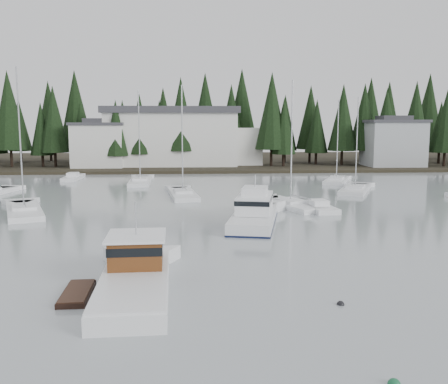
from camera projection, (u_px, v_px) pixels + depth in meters
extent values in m
cube|color=black|center=(198.00, 162.00, 109.58)|extent=(240.00, 54.00, 1.00)
cube|color=silver|center=(99.00, 146.00, 90.09)|extent=(9.00, 7.00, 7.50)
cube|color=#38383D|center=(98.00, 124.00, 89.55)|extent=(9.54, 7.42, 0.50)
cube|color=#38383D|center=(98.00, 121.00, 89.46)|extent=(4.95, 3.85, 0.80)
cube|color=#999EA0|center=(393.00, 144.00, 92.42)|extent=(10.00, 8.00, 8.00)
cube|color=#38383D|center=(394.00, 121.00, 91.84)|extent=(10.60, 8.48, 0.50)
cube|color=#38383D|center=(394.00, 118.00, 91.76)|extent=(5.50, 4.40, 0.80)
cube|color=silver|center=(172.00, 139.00, 93.69)|extent=(24.00, 10.00, 10.00)
cube|color=#38383D|center=(171.00, 110.00, 92.97)|extent=(25.00, 11.00, 1.20)
cube|color=silver|center=(234.00, 146.00, 96.62)|extent=(10.00, 8.00, 7.00)
cube|color=white|center=(134.00, 292.00, 24.46)|extent=(3.70, 10.05, 1.43)
cube|color=white|center=(134.00, 277.00, 24.36)|extent=(3.63, 9.85, 0.13)
cube|color=#48210E|center=(137.00, 251.00, 26.21)|extent=(2.83, 3.08, 1.54)
cube|color=white|center=(136.00, 236.00, 26.10)|extent=(3.18, 3.49, 0.13)
cube|color=black|center=(136.00, 245.00, 26.17)|extent=(2.90, 3.14, 0.44)
cylinder|color=#A5A8AD|center=(136.00, 218.00, 25.97)|extent=(0.08, 0.08, 1.76)
cube|color=black|center=(77.00, 297.00, 24.21)|extent=(1.46, 3.58, 0.61)
cube|color=white|center=(254.00, 222.00, 41.74)|extent=(5.56, 11.29, 1.58)
cube|color=#0E1533|center=(254.00, 223.00, 41.76)|extent=(5.61, 11.35, 0.22)
cube|color=white|center=(255.00, 203.00, 42.06)|extent=(3.87, 6.08, 1.43)
cube|color=black|center=(255.00, 199.00, 42.02)|extent=(3.95, 6.15, 0.39)
cube|color=white|center=(255.00, 191.00, 41.92)|extent=(2.56, 3.18, 0.64)
cylinder|color=#A5A8AD|center=(255.00, 181.00, 41.82)|extent=(0.10, 0.10, 1.08)
cube|color=white|center=(24.00, 213.00, 46.64)|extent=(6.43, 10.74, 1.05)
cube|color=white|center=(24.00, 207.00, 46.55)|extent=(3.18, 4.03, 0.30)
cylinder|color=#A5A8AD|center=(20.00, 138.00, 45.68)|extent=(0.14, 0.14, 12.92)
cube|color=white|center=(336.00, 182.00, 71.08)|extent=(5.72, 8.42, 1.05)
cube|color=white|center=(336.00, 178.00, 71.00)|extent=(2.83, 3.26, 0.30)
cylinder|color=#A5A8AD|center=(338.00, 140.00, 70.26)|extent=(0.14, 0.14, 11.07)
cube|color=white|center=(290.00, 207.00, 50.20)|extent=(6.04, 9.58, 1.05)
cube|color=white|center=(291.00, 201.00, 50.11)|extent=(3.03, 3.64, 0.30)
cylinder|color=#A5A8AD|center=(292.00, 142.00, 49.31)|extent=(0.14, 0.14, 12.06)
cube|color=white|center=(355.00, 192.00, 61.59)|extent=(6.68, 9.80, 1.05)
cube|color=white|center=(355.00, 186.00, 61.51)|extent=(3.23, 3.78, 0.30)
cylinder|color=#A5A8AD|center=(357.00, 143.00, 60.77)|extent=(0.14, 0.14, 10.96)
cube|color=white|center=(183.00, 196.00, 57.51)|extent=(4.00, 10.02, 1.05)
cube|color=white|center=(183.00, 191.00, 57.42)|extent=(2.36, 3.53, 0.30)
cylinder|color=#A5A8AD|center=(182.00, 139.00, 56.61)|extent=(0.14, 0.14, 12.12)
cube|color=white|center=(140.00, 183.00, 70.39)|extent=(3.33, 10.60, 1.05)
cube|color=white|center=(140.00, 179.00, 70.30)|extent=(2.16, 3.65, 0.30)
cylinder|color=#A5A8AD|center=(139.00, 135.00, 69.47)|extent=(0.14, 0.14, 12.49)
cube|color=white|center=(319.00, 210.00, 48.15)|extent=(2.86, 5.89, 0.90)
cube|color=white|center=(319.00, 203.00, 48.06)|extent=(1.70, 1.98, 0.55)
cube|color=white|center=(73.00, 179.00, 74.75)|extent=(2.27, 6.71, 0.90)
cube|color=white|center=(73.00, 174.00, 74.66)|extent=(1.52, 2.16, 0.55)
sphere|color=black|center=(341.00, 305.00, 23.06)|extent=(0.36, 0.36, 0.36)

